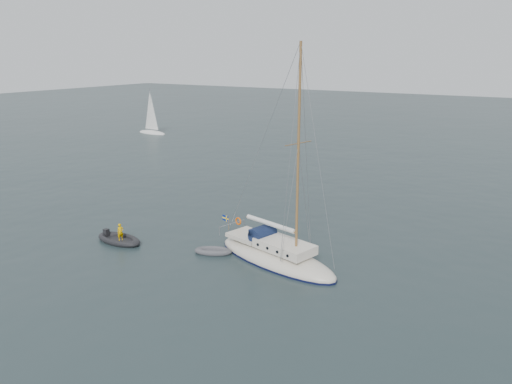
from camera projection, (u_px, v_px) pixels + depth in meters
The scene contains 5 objects.
ground at pixel (245, 258), 34.24m from camera, with size 300.00×300.00×0.00m, color black.
sailboat at pixel (276, 246), 33.48m from camera, with size 10.50×3.14×14.95m.
dinghy at pixel (213, 251), 35.05m from camera, with size 2.66×1.20×0.38m.
rib at pixel (119, 239), 37.16m from camera, with size 3.97×1.80×1.49m.
distant_yacht_a at pixel (151, 114), 86.28m from camera, with size 6.14×3.27×8.13m.
Camera 1 is at (17.15, -26.72, 13.62)m, focal length 35.00 mm.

